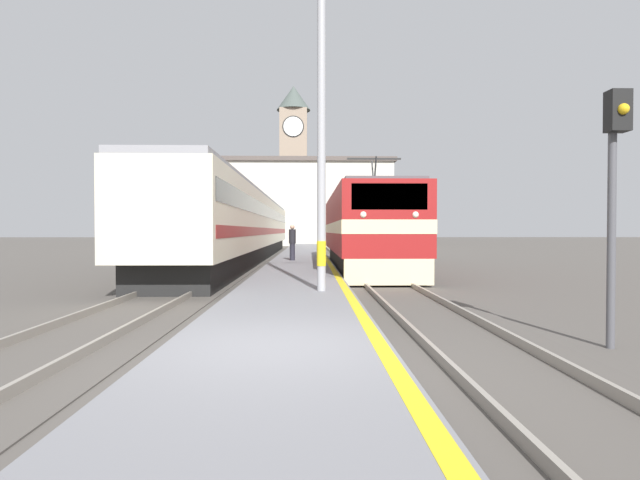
# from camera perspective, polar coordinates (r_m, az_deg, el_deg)

# --- Properties ---
(ground_plane) EXTENTS (200.00, 200.00, 0.00)m
(ground_plane) POSITION_cam_1_polar(r_m,az_deg,el_deg) (36.34, -1.87, -1.71)
(ground_plane) COLOR #514C47
(platform) EXTENTS (2.91, 140.00, 0.31)m
(platform) POSITION_cam_1_polar(r_m,az_deg,el_deg) (31.34, -1.97, -1.87)
(platform) COLOR slate
(platform) RESTS_ON ground
(rail_track_near) EXTENTS (2.83, 140.00, 0.16)m
(rail_track_near) POSITION_cam_1_polar(r_m,az_deg,el_deg) (31.44, 3.22, -2.09)
(rail_track_near) COLOR #514C47
(rail_track_near) RESTS_ON ground
(rail_track_far) EXTENTS (2.84, 140.00, 0.16)m
(rail_track_far) POSITION_cam_1_polar(r_m,az_deg,el_deg) (31.58, -8.21, -2.08)
(rail_track_far) COLOR #514C47
(rail_track_far) RESTS_ON ground
(locomotive_train) EXTENTS (2.92, 14.70, 4.50)m
(locomotive_train) POSITION_cam_1_polar(r_m,az_deg,el_deg) (22.48, 4.99, 1.19)
(locomotive_train) COLOR black
(locomotive_train) RESTS_ON ground
(passenger_train) EXTENTS (2.92, 36.89, 3.87)m
(passenger_train) POSITION_cam_1_polar(r_m,az_deg,el_deg) (31.07, -8.33, 1.66)
(passenger_train) COLOR black
(passenger_train) RESTS_ON ground
(catenary_mast) EXTENTS (2.45, 0.22, 8.77)m
(catenary_mast) POSITION_cam_1_polar(r_m,az_deg,el_deg) (12.37, 0.70, 15.22)
(catenary_mast) COLOR #9E9EA3
(catenary_mast) RESTS_ON platform
(person_on_platform) EXTENTS (0.34, 0.34, 1.74)m
(person_on_platform) POSITION_cam_1_polar(r_m,az_deg,el_deg) (24.37, -3.18, -0.18)
(person_on_platform) COLOR #23232D
(person_on_platform) RESTS_ON platform
(clock_tower) EXTENTS (4.62, 4.62, 21.60)m
(clock_tower) POSITION_cam_1_polar(r_m,az_deg,el_deg) (69.43, -3.04, 9.16)
(clock_tower) COLOR gray
(clock_tower) RESTS_ON ground
(station_building) EXTENTS (24.13, 8.92, 10.19)m
(station_building) POSITION_cam_1_polar(r_m,az_deg,el_deg) (60.84, -3.23, 4.23)
(station_building) COLOR beige
(station_building) RESTS_ON ground
(signal_post) EXTENTS (0.30, 0.39, 3.80)m
(signal_post) POSITION_cam_1_polar(r_m,az_deg,el_deg) (8.57, 30.64, 6.31)
(signal_post) COLOR #4C4C51
(signal_post) RESTS_ON ground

